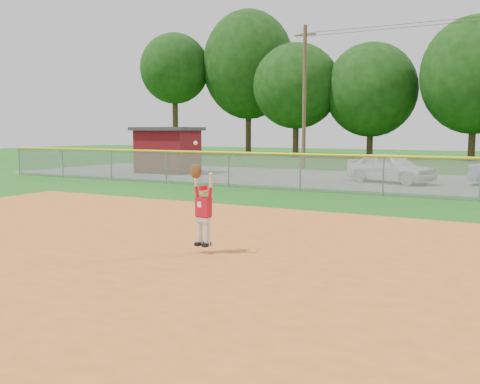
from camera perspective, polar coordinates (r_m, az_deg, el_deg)
name	(u,v)px	position (r m, az deg, el deg)	size (l,w,h in m)	color
ground	(267,247)	(11.40, 2.90, -5.84)	(120.00, 120.00, 0.00)	#195613
clay_infield	(187,280)	(8.86, -5.65, -9.35)	(24.00, 16.00, 0.04)	#C46223
parking_strip	(414,182)	(26.59, 18.03, 1.00)	(44.00, 10.00, 0.03)	slate
car_white_a	(390,167)	(25.82, 15.76, 2.54)	(1.68, 4.18, 1.43)	white
utility_shed	(168,150)	(31.14, -7.71, 4.49)	(3.64, 2.89, 2.64)	#530B0F
outfield_fence	(383,173)	(20.67, 15.04, 2.00)	(40.06, 0.10, 1.55)	gray
power_lines	(457,90)	(32.34, 22.10, 10.05)	(19.40, 0.24, 9.00)	#4C3823
ballplayer	(202,205)	(10.52, -4.04, -1.43)	(0.54, 0.24, 2.06)	silver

